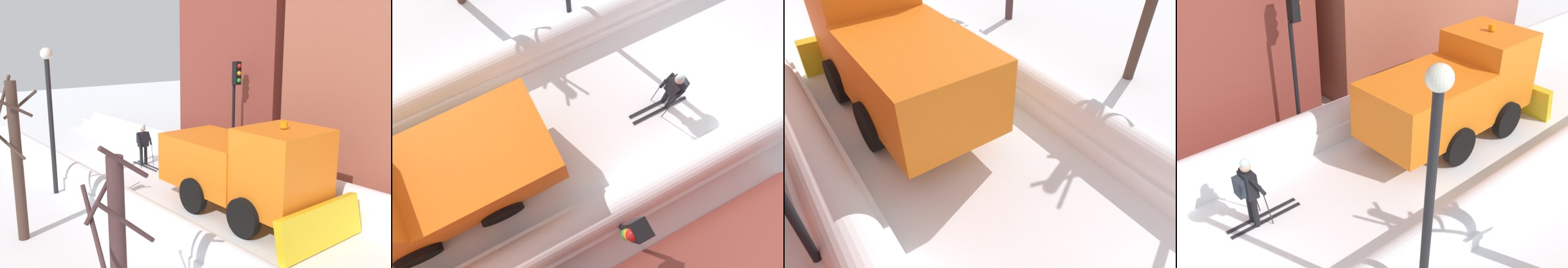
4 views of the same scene
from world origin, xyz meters
The scene contains 3 objects.
plow_truck centered at (-0.29, 7.87, 1.48)m, with size 3.20×5.98×3.12m.
skier centered at (-0.69, 1.34, 1.00)m, with size 0.62×1.80×1.81m.
traffic_light_pole centered at (-3.15, 4.37, 3.11)m, with size 0.28×0.42×4.44m.
Camera 2 is at (-2.82, 5.04, 8.78)m, focal length 29.22 mm.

